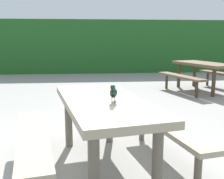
{
  "coord_description": "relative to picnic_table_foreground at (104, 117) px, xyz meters",
  "views": [
    {
      "loc": [
        0.06,
        -2.47,
        1.33
      ],
      "look_at": [
        0.31,
        0.17,
        0.84
      ],
      "focal_mm": 43.53,
      "sensor_mm": 36.0,
      "label": 1
    }
  ],
  "objects": [
    {
      "name": "picnic_table_mid_left",
      "position": [
        2.88,
        4.15,
        0.0
      ],
      "size": [
        2.08,
        2.1,
        0.74
      ],
      "color": "brown",
      "rests_on": "ground"
    },
    {
      "name": "ground_plane",
      "position": [
        -0.22,
        -0.19,
        -0.56
      ],
      "size": [
        60.0,
        60.0,
        0.0
      ],
      "primitive_type": "plane",
      "color": "gray"
    },
    {
      "name": "bird_grackle",
      "position": [
        0.08,
        -0.18,
        0.29
      ],
      "size": [
        0.1,
        0.28,
        0.18
      ],
      "color": "black",
      "rests_on": "picnic_table_foreground"
    },
    {
      "name": "picnic_table_foreground",
      "position": [
        0.0,
        0.0,
        0.0
      ],
      "size": [
        1.99,
        2.01,
        0.74
      ],
      "color": "gray",
      "rests_on": "ground"
    },
    {
      "name": "hedge_wall",
      "position": [
        -0.22,
        9.04,
        0.5
      ],
      "size": [
        28.0,
        1.76,
        2.11
      ],
      "primitive_type": "cube",
      "color": "#235B23",
      "rests_on": "ground"
    }
  ]
}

